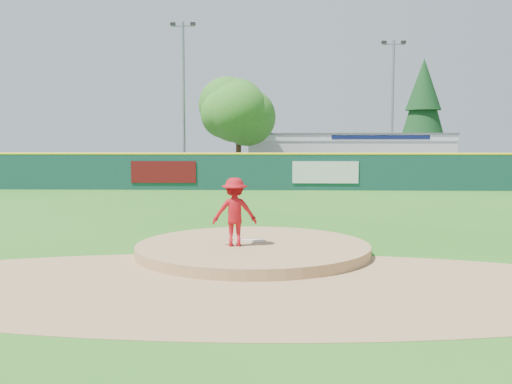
{
  "coord_description": "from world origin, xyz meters",
  "views": [
    {
      "loc": [
        0.55,
        -13.29,
        2.64
      ],
      "look_at": [
        0.0,
        2.0,
        1.3
      ],
      "focal_mm": 40.0,
      "sensor_mm": 36.0,
      "label": 1
    }
  ],
  "objects_px": {
    "conifer_tree": "(423,108)",
    "playground_slide": "(90,173)",
    "pool_building_grp": "(346,155)",
    "van": "(346,171)",
    "deciduous_tree": "(239,113)",
    "light_pole_left": "(184,94)",
    "light_pole_right": "(392,102)",
    "pitcher": "(235,212)"
  },
  "relations": [
    {
      "from": "van",
      "to": "conifer_tree",
      "type": "distance_m",
      "value": 15.37
    },
    {
      "from": "pitcher",
      "to": "playground_slide",
      "type": "distance_m",
      "value": 24.81
    },
    {
      "from": "pitcher",
      "to": "light_pole_right",
      "type": "bearing_deg",
      "value": -113.5
    },
    {
      "from": "pitcher",
      "to": "deciduous_tree",
      "type": "relative_size",
      "value": 0.21
    },
    {
      "from": "pool_building_grp",
      "to": "deciduous_tree",
      "type": "height_order",
      "value": "deciduous_tree"
    },
    {
      "from": "playground_slide",
      "to": "light_pole_left",
      "type": "distance_m",
      "value": 8.94
    },
    {
      "from": "playground_slide",
      "to": "conifer_tree",
      "type": "distance_m",
      "value": 28.33
    },
    {
      "from": "deciduous_tree",
      "to": "pool_building_grp",
      "type": "bearing_deg",
      "value": 41.16
    },
    {
      "from": "pitcher",
      "to": "light_pole_right",
      "type": "xyz_separation_m",
      "value": [
        9.41,
        29.29,
        4.51
      ]
    },
    {
      "from": "deciduous_tree",
      "to": "van",
      "type": "bearing_deg",
      "value": -10.05
    },
    {
      "from": "pool_building_grp",
      "to": "playground_slide",
      "type": "bearing_deg",
      "value": -149.94
    },
    {
      "from": "deciduous_tree",
      "to": "light_pole_right",
      "type": "xyz_separation_m",
      "value": [
        11.0,
        4.0,
        0.99
      ]
    },
    {
      "from": "playground_slide",
      "to": "light_pole_right",
      "type": "distance_m",
      "value": 21.88
    },
    {
      "from": "van",
      "to": "conifer_tree",
      "type": "relative_size",
      "value": 0.57
    },
    {
      "from": "light_pole_left",
      "to": "light_pole_right",
      "type": "relative_size",
      "value": 1.1
    },
    {
      "from": "deciduous_tree",
      "to": "playground_slide",
      "type": "bearing_deg",
      "value": -162.2
    },
    {
      "from": "playground_slide",
      "to": "light_pole_left",
      "type": "xyz_separation_m",
      "value": [
        5.18,
        4.95,
        5.36
      ]
    },
    {
      "from": "deciduous_tree",
      "to": "conifer_tree",
      "type": "bearing_deg",
      "value": 36.25
    },
    {
      "from": "van",
      "to": "deciduous_tree",
      "type": "height_order",
      "value": "deciduous_tree"
    },
    {
      "from": "playground_slide",
      "to": "light_pole_left",
      "type": "height_order",
      "value": "light_pole_left"
    },
    {
      "from": "playground_slide",
      "to": "deciduous_tree",
      "type": "height_order",
      "value": "deciduous_tree"
    },
    {
      "from": "pool_building_grp",
      "to": "deciduous_tree",
      "type": "distance_m",
      "value": 11.01
    },
    {
      "from": "pool_building_grp",
      "to": "conifer_tree",
      "type": "bearing_deg",
      "value": 29.78
    },
    {
      "from": "conifer_tree",
      "to": "light_pole_left",
      "type": "height_order",
      "value": "light_pole_left"
    },
    {
      "from": "pitcher",
      "to": "light_pole_left",
      "type": "relative_size",
      "value": 0.14
    },
    {
      "from": "van",
      "to": "deciduous_tree",
      "type": "distance_m",
      "value": 8.07
    },
    {
      "from": "conifer_tree",
      "to": "light_pole_left",
      "type": "relative_size",
      "value": 0.86
    },
    {
      "from": "pitcher",
      "to": "van",
      "type": "height_order",
      "value": "pitcher"
    },
    {
      "from": "deciduous_tree",
      "to": "light_pole_left",
      "type": "height_order",
      "value": "light_pole_left"
    },
    {
      "from": "playground_slide",
      "to": "light_pole_right",
      "type": "bearing_deg",
      "value": 19.0
    },
    {
      "from": "pool_building_grp",
      "to": "van",
      "type": "bearing_deg",
      "value": -96.75
    },
    {
      "from": "light_pole_left",
      "to": "light_pole_right",
      "type": "distance_m",
      "value": 15.14
    },
    {
      "from": "conifer_tree",
      "to": "light_pole_right",
      "type": "distance_m",
      "value": 8.06
    },
    {
      "from": "pool_building_grp",
      "to": "deciduous_tree",
      "type": "relative_size",
      "value": 2.07
    },
    {
      "from": "pool_building_grp",
      "to": "light_pole_left",
      "type": "height_order",
      "value": "light_pole_left"
    },
    {
      "from": "light_pole_left",
      "to": "light_pole_right",
      "type": "bearing_deg",
      "value": 7.59
    },
    {
      "from": "pool_building_grp",
      "to": "conifer_tree",
      "type": "xyz_separation_m",
      "value": [
        7.0,
        4.01,
        3.88
      ]
    },
    {
      "from": "conifer_tree",
      "to": "playground_slide",
      "type": "bearing_deg",
      "value": -150.02
    },
    {
      "from": "van",
      "to": "light_pole_left",
      "type": "height_order",
      "value": "light_pole_left"
    },
    {
      "from": "deciduous_tree",
      "to": "light_pole_left",
      "type": "distance_m",
      "value": 4.72
    },
    {
      "from": "van",
      "to": "light_pole_right",
      "type": "bearing_deg",
      "value": -41.16
    },
    {
      "from": "pitcher",
      "to": "van",
      "type": "bearing_deg",
      "value": -108.43
    }
  ]
}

